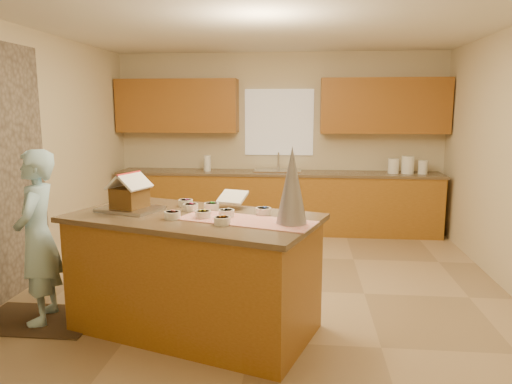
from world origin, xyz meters
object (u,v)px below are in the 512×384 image
(island_base, at_px, (194,275))
(tinsel_tree, at_px, (292,185))
(boy, at_px, (38,237))
(gingerbread_house, at_px, (130,195))

(island_base, distance_m, tinsel_tree, 1.18)
(boy, bearing_deg, gingerbread_house, 86.24)
(tinsel_tree, xyz_separation_m, gingerbread_house, (-1.40, 0.35, -0.16))
(gingerbread_house, bearing_deg, island_base, -12.94)
(island_base, relative_size, tinsel_tree, 3.27)
(island_base, xyz_separation_m, boy, (-1.38, 0.02, 0.29))
(island_base, distance_m, boy, 1.41)
(gingerbread_house, bearing_deg, boy, -171.51)
(tinsel_tree, bearing_deg, island_base, 165.53)
(boy, bearing_deg, tinsel_tree, 71.86)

